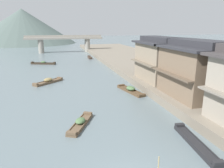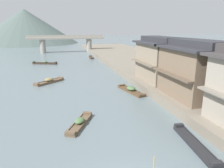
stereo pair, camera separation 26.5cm
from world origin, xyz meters
name	(u,v)px [view 1 (the left image)]	position (x,y,z in m)	size (l,w,h in m)	color
riverbank_right	(157,67)	(16.42, 30.00, 0.45)	(18.00, 110.00, 0.91)	slate
boat_moored_nearest	(48,81)	(-4.67, 24.38, 0.28)	(4.49, 4.07, 0.82)	brown
boat_moored_second	(90,58)	(5.83, 48.85, 0.18)	(1.04, 4.04, 0.54)	#423328
boat_moored_third	(196,143)	(6.03, 3.30, 0.16)	(1.45, 5.51, 0.49)	#232326
boat_moored_far	(131,90)	(6.00, 16.87, 0.25)	(2.27, 5.46, 0.76)	brown
boat_midriver_drifting	(80,123)	(-1.65, 8.71, 0.23)	(2.77, 4.21, 0.67)	brown
boat_midriver_upstream	(43,63)	(-6.13, 42.22, 0.24)	(5.60, 2.78, 0.72)	#33281E
house_waterfront_second	(195,69)	(11.24, 11.07, 3.90)	(6.42, 8.03, 6.14)	#75604C
house_waterfront_tall	(159,59)	(10.91, 18.68, 3.90)	(5.76, 8.17, 6.14)	gray
stone_bridge	(65,41)	(0.00, 64.73, 3.74)	(25.41, 2.40, 5.70)	gray
hill_far_west	(23,26)	(-18.51, 112.41, 8.69)	(53.51, 53.51, 17.38)	#4C5B56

